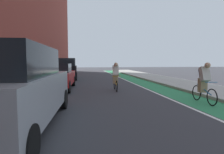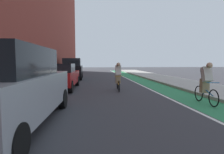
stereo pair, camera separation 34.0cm
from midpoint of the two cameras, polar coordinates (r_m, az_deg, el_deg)
The scene contains 9 objects.
ground_plane at distance 12.38m, azimuth -0.17°, elevation -2.96°, with size 97.74×97.74×0.00m, color #38383D.
bike_lane_paint at distance 14.98m, azimuth 11.47°, elevation -1.75°, with size 1.60×44.43×0.00m, color #2D8451.
lane_divider_stripe at distance 14.74m, azimuth 8.13°, elevation -1.81°, with size 0.12×44.43×0.00m, color white.
sidewalk_right at distance 15.85m, azimuth 19.79°, elevation -1.34°, with size 3.20×44.43×0.14m, color #A8A59E.
parked_suv_silver at distance 5.10m, azimuth -26.20°, elevation -2.57°, with size 2.01×4.81×1.98m.
parked_sedan_red at distance 11.54m, azimuth -14.66°, elevation 0.26°, with size 1.97×4.26×1.53m.
parked_suv_black at distance 18.32m, azimuth -11.37°, elevation 2.55°, with size 1.95×4.34×1.98m.
cyclist_trailing at distance 8.17m, azimuth 27.69°, elevation -1.36°, with size 0.48×1.69×1.60m.
cyclist_far at distance 10.62m, azimuth 2.79°, elevation 0.37°, with size 0.48×1.67×1.59m.
Camera 2 is at (-1.04, 5.97, 1.60)m, focal length 30.10 mm.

